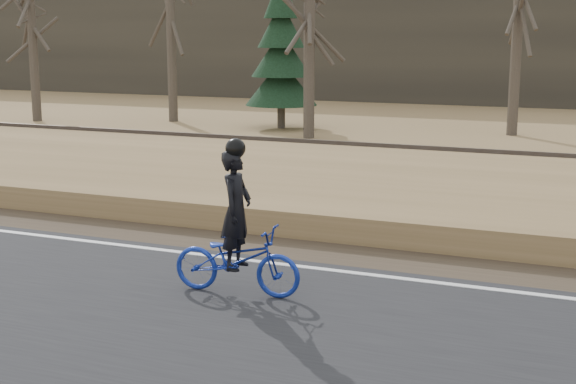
% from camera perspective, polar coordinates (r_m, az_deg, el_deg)
% --- Properties ---
extents(ground, '(120.00, 120.00, 0.00)m').
position_cam_1_polar(ground, '(13.37, -13.97, -3.96)').
color(ground, '#93754A').
rests_on(ground, ground).
extents(edge_line, '(120.00, 0.12, 0.01)m').
position_cam_1_polar(edge_line, '(13.50, -13.48, -3.49)').
color(edge_line, silver).
rests_on(edge_line, road).
extents(shoulder, '(120.00, 1.60, 0.04)m').
position_cam_1_polar(shoulder, '(14.31, -11.13, -2.74)').
color(shoulder, '#473A2B').
rests_on(shoulder, ground).
extents(embankment, '(120.00, 5.00, 0.44)m').
position_cam_1_polar(embankment, '(16.78, -5.50, 0.19)').
color(embankment, '#93754A').
rests_on(embankment, ground).
extents(ballast, '(120.00, 3.00, 0.45)m').
position_cam_1_polar(ballast, '(20.15, -0.43, 2.14)').
color(ballast, slate).
rests_on(ballast, ground).
extents(railroad, '(120.00, 2.40, 0.29)m').
position_cam_1_polar(railroad, '(20.11, -0.43, 2.99)').
color(railroad, black).
rests_on(railroad, ballast).
extents(treeline_backdrop, '(120.00, 4.00, 6.00)m').
position_cam_1_polar(treeline_backdrop, '(41.06, 11.85, 10.48)').
color(treeline_backdrop, '#383328').
rests_on(treeline_backdrop, ground).
extents(cyclist, '(1.78, 0.73, 2.06)m').
position_cam_1_polar(cyclist, '(10.49, -3.67, -3.84)').
color(cyclist, navy).
rests_on(cyclist, road).
extents(bare_tree_far_left, '(0.36, 0.36, 6.84)m').
position_cam_1_polar(bare_tree_far_left, '(32.96, -17.74, 10.76)').
color(bare_tree_far_left, '#4E4539').
rests_on(bare_tree_far_left, ground).
extents(bare_tree_left, '(0.36, 0.36, 8.72)m').
position_cam_1_polar(bare_tree_left, '(31.62, -8.36, 12.87)').
color(bare_tree_left, '#4E4539').
rests_on(bare_tree_left, ground).
extents(bare_tree_near_left, '(0.36, 0.36, 6.30)m').
position_cam_1_polar(bare_tree_near_left, '(26.26, 1.52, 10.68)').
color(bare_tree_near_left, '#4E4539').
rests_on(bare_tree_near_left, ground).
extents(bare_tree_center, '(0.36, 0.36, 7.48)m').
position_cam_1_polar(bare_tree_center, '(28.09, 16.02, 11.50)').
color(bare_tree_center, '#4E4539').
rests_on(bare_tree_center, ground).
extents(conifer, '(2.60, 2.60, 5.54)m').
position_cam_1_polar(conifer, '(29.08, -0.49, 9.71)').
color(conifer, '#4E4539').
rests_on(conifer, ground).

